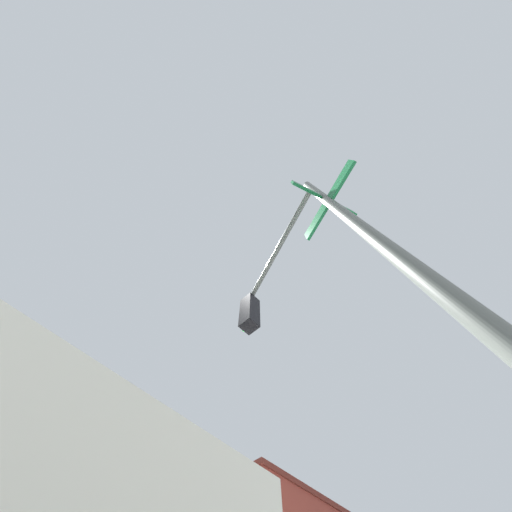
# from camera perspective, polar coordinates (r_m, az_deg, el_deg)

# --- Properties ---
(traffic_signal_near) EXTENTS (1.52, 3.05, 5.71)m
(traffic_signal_near) POSITION_cam_1_polar(r_m,az_deg,el_deg) (3.46, 7.55, -5.18)
(traffic_signal_near) COLOR #474C47
(traffic_signal_near) RESTS_ON ground_plane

